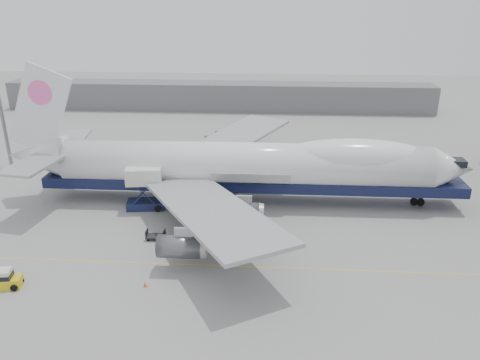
{
  "coord_description": "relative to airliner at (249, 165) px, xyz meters",
  "views": [
    {
      "loc": [
        3.45,
        -50.96,
        28.49
      ],
      "look_at": [
        -0.27,
        6.0,
        5.67
      ],
      "focal_mm": 35.0,
      "sensor_mm": 36.0,
      "label": 1
    }
  ],
  "objects": [
    {
      "name": "ground",
      "position": [
        -0.64,
        -12.0,
        -5.62
      ],
      "size": [
        260.0,
        260.0,
        0.0
      ],
      "primitive_type": "plane",
      "color": "gray",
      "rests_on": "ground"
    },
    {
      "name": "baggage_tug",
      "position": [
        -24.16,
        -23.46,
        -4.71
      ],
      "size": [
        3.01,
        1.94,
        2.05
      ],
      "rotation": [
        0.0,
        0.0,
        0.17
      ],
      "color": "yellow",
      "rests_on": "ground"
    },
    {
      "name": "dolly_3",
      "position": [
        0.26,
        -12.44,
        -5.09
      ],
      "size": [
        2.3,
        1.35,
        1.3
      ],
      "color": "#2D2D30",
      "rests_on": "ground"
    },
    {
      "name": "apron_line",
      "position": [
        -0.64,
        -18.0,
        -5.62
      ],
      "size": [
        60.0,
        0.15,
        0.01
      ],
      "primitive_type": "cube",
      "color": "gold",
      "rests_on": "ground"
    },
    {
      "name": "dolly_1",
      "position": [
        -7.25,
        -12.44,
        -5.09
      ],
      "size": [
        2.3,
        1.35,
        1.3
      ],
      "color": "#2D2D30",
      "rests_on": "ground"
    },
    {
      "name": "catering_truck",
      "position": [
        -14.45,
        -3.48,
        -2.17
      ],
      "size": [
        5.57,
        4.16,
        6.16
      ],
      "rotation": [
        0.0,
        0.0,
        0.13
      ],
      "color": "#182149",
      "rests_on": "ground"
    },
    {
      "name": "dolly_0",
      "position": [
        -11.01,
        -12.44,
        -5.09
      ],
      "size": [
        2.3,
        1.35,
        1.3
      ],
      "color": "#2D2D30",
      "rests_on": "ground"
    },
    {
      "name": "traffic_cone",
      "position": [
        -9.78,
        -22.48,
        -5.36
      ],
      "size": [
        0.39,
        0.39,
        0.57
      ],
      "rotation": [
        0.0,
        0.0,
        0.35
      ],
      "color": "#FF5B0D",
      "rests_on": "ground"
    },
    {
      "name": "airliner",
      "position": [
        0.0,
        0.0,
        0.0
      ],
      "size": [
        67.0,
        55.3,
        19.98
      ],
      "color": "white",
      "rests_on": "ground"
    },
    {
      "name": "hangar",
      "position": [
        -10.64,
        58.0,
        -2.12
      ],
      "size": [
        110.0,
        8.0,
        7.0
      ],
      "primitive_type": "cube",
      "color": "slate",
      "rests_on": "ground"
    },
    {
      "name": "dolly_4",
      "position": [
        4.02,
        -12.44,
        -5.09
      ],
      "size": [
        2.3,
        1.35,
        1.3
      ],
      "color": "#2D2D30",
      "rests_on": "ground"
    },
    {
      "name": "dolly_2",
      "position": [
        -3.49,
        -12.44,
        -5.09
      ],
      "size": [
        2.3,
        1.35,
        1.3
      ],
      "color": "#2D2D30",
      "rests_on": "ground"
    }
  ]
}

